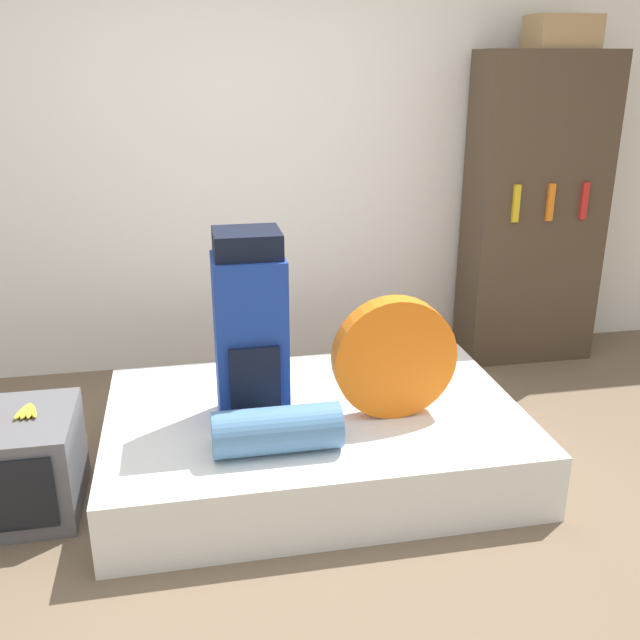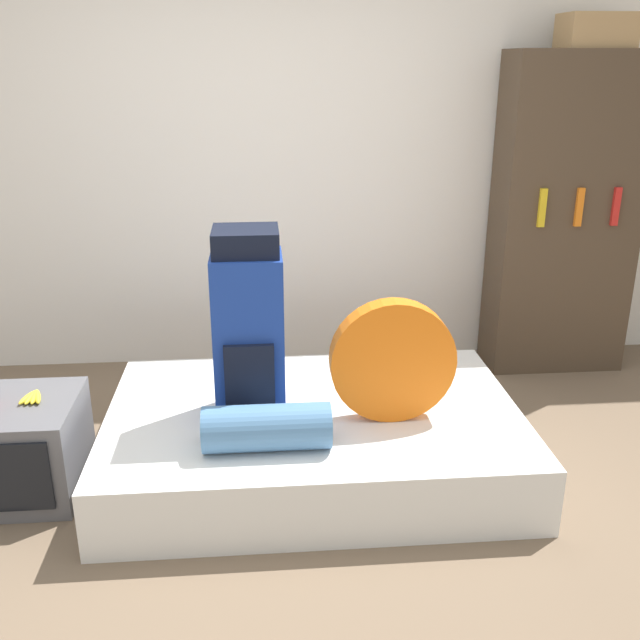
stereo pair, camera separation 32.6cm
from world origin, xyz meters
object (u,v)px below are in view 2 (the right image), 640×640
object	(u,v)px
television	(16,448)
cardboard_box	(597,31)
sleeping_roll	(268,428)
backpack	(249,328)
tent_bag	(393,361)
bookshelf	(564,217)

from	to	relation	value
television	cardboard_box	size ratio (longest dim) A/B	1.49
television	sleeping_roll	bearing A→B (deg)	-12.85
backpack	cardboard_box	distance (m)	2.65
tent_bag	bookshelf	world-z (taller)	bookshelf
bookshelf	cardboard_box	size ratio (longest dim) A/B	5.02
backpack	tent_bag	xyz separation A→B (m)	(0.65, -0.09, -0.14)
bookshelf	television	bearing A→B (deg)	-157.53
backpack	sleeping_roll	world-z (taller)	backpack
tent_bag	cardboard_box	world-z (taller)	cardboard_box
television	bookshelf	world-z (taller)	bookshelf
tent_bag	cardboard_box	bearing A→B (deg)	43.09
tent_bag	sleeping_roll	world-z (taller)	tent_bag
backpack	bookshelf	xyz separation A→B (m)	(1.94, 1.18, 0.23)
tent_bag	television	world-z (taller)	tent_bag
backpack	cardboard_box	xyz separation A→B (m)	(1.99, 1.17, 1.29)
backpack	tent_bag	bearing A→B (deg)	-8.23
television	backpack	bearing A→B (deg)	3.66
bookshelf	backpack	bearing A→B (deg)	-148.71
tent_bag	television	distance (m)	1.76
sleeping_roll	bookshelf	xyz separation A→B (m)	(1.87, 1.51, 0.56)
cardboard_box	bookshelf	bearing A→B (deg)	167.39
backpack	television	bearing A→B (deg)	-176.34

